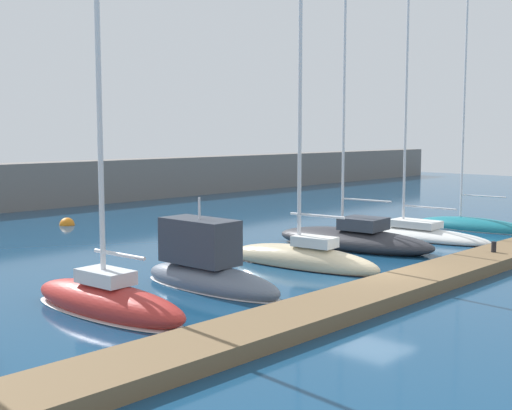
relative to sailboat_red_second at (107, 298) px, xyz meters
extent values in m
plane|color=navy|center=(9.05, -3.25, -0.47)|extent=(120.00, 120.00, 0.00)
cube|color=brown|center=(9.05, -4.90, -0.24)|extent=(35.60, 2.12, 0.45)
ellipsoid|color=#B72D28|center=(0.00, 0.00, -0.13)|extent=(2.14, 6.44, 1.12)
ellipsoid|color=silver|center=(0.00, 0.00, -0.45)|extent=(2.16, 6.51, 0.12)
cylinder|color=silver|center=(-0.01, 0.15, 5.88)|extent=(0.16, 0.16, 10.90)
cylinder|color=silver|center=(0.04, -0.58, 1.37)|extent=(0.27, 2.18, 0.11)
cube|color=silver|center=(0.00, 0.05, 0.64)|extent=(1.12, 1.79, 0.41)
ellipsoid|color=slate|center=(4.27, 0.13, -0.23)|extent=(1.89, 6.09, 1.15)
ellipsoid|color=silver|center=(4.27, 0.13, -0.45)|extent=(1.91, 6.15, 0.12)
cube|color=#333842|center=(4.26, 0.67, 1.12)|extent=(1.43, 2.85, 1.54)
cube|color=black|center=(4.24, 1.07, 1.35)|extent=(1.24, 0.74, 0.86)
cylinder|color=silver|center=(4.26, 0.67, 2.27)|extent=(0.08, 0.08, 0.74)
ellipsoid|color=beige|center=(9.38, 0.32, -0.26)|extent=(2.47, 6.95, 1.29)
ellipsoid|color=black|center=(9.38, 0.32, -0.45)|extent=(2.49, 7.02, 0.12)
cylinder|color=silver|center=(9.36, 0.47, 7.35)|extent=(0.15, 0.15, 13.92)
cylinder|color=silver|center=(9.47, -0.34, 1.62)|extent=(0.41, 2.41, 0.11)
cube|color=silver|center=(9.45, -0.25, 0.59)|extent=(1.12, 1.80, 0.40)
ellipsoid|color=#2D2D33|center=(14.33, 1.36, -0.13)|extent=(3.46, 8.12, 1.12)
cylinder|color=silver|center=(14.27, 1.94, 6.04)|extent=(0.12, 0.12, 11.23)
cylinder|color=silver|center=(14.39, 0.74, 1.79)|extent=(0.34, 2.50, 0.08)
cube|color=#333842|center=(14.38, 0.85, 0.70)|extent=(1.87, 2.01, 0.55)
ellipsoid|color=white|center=(18.89, 0.85, -0.35)|extent=(2.72, 8.09, 0.87)
ellipsoid|color=black|center=(18.89, 0.85, -0.45)|extent=(2.75, 8.17, 0.12)
cylinder|color=silver|center=(18.86, 1.48, 7.69)|extent=(0.12, 0.12, 15.22)
cylinder|color=silver|center=(18.92, 0.07, 1.14)|extent=(0.20, 2.84, 0.09)
cube|color=silver|center=(18.89, 0.79, 0.26)|extent=(1.44, 2.44, 0.35)
ellipsoid|color=#19707F|center=(23.65, 0.06, -0.34)|extent=(2.28, 6.63, 1.08)
ellipsoid|color=silver|center=(23.65, 0.06, -0.45)|extent=(2.30, 6.70, 0.12)
cylinder|color=silver|center=(23.60, 0.73, 6.06)|extent=(0.11, 0.11, 11.72)
cylinder|color=silver|center=(23.70, -0.56, 1.40)|extent=(0.25, 2.29, 0.08)
sphere|color=orange|center=(9.39, 17.76, -0.47)|extent=(0.86, 0.86, 0.86)
cylinder|color=black|center=(15.30, -4.90, 0.20)|extent=(0.20, 0.20, 0.44)
camera|label=1|loc=(-11.21, -16.62, 4.88)|focal=47.74mm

